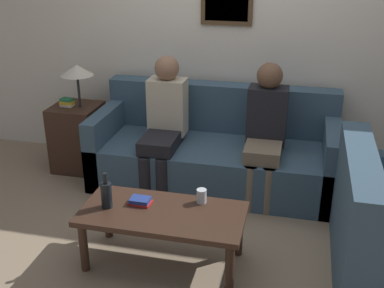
{
  "coord_description": "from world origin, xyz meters",
  "views": [
    {
      "loc": [
        0.73,
        -3.5,
        2.15
      ],
      "look_at": [
        -0.06,
        -0.14,
        0.66
      ],
      "focal_mm": 45.0,
      "sensor_mm": 36.0,
      "label": 1
    }
  ],
  "objects_px": {
    "couch_main": "(215,152)",
    "wine_bottle": "(106,194)",
    "drinking_glass": "(202,196)",
    "person_left": "(164,119)",
    "person_right": "(266,128)",
    "coffee_table": "(163,219)"
  },
  "relations": [
    {
      "from": "coffee_table",
      "to": "wine_bottle",
      "type": "height_order",
      "value": "wine_bottle"
    },
    {
      "from": "couch_main",
      "to": "person_left",
      "type": "bearing_deg",
      "value": -162.26
    },
    {
      "from": "coffee_table",
      "to": "drinking_glass",
      "type": "distance_m",
      "value": 0.32
    },
    {
      "from": "person_left",
      "to": "person_right",
      "type": "distance_m",
      "value": 0.91
    },
    {
      "from": "wine_bottle",
      "to": "coffee_table",
      "type": "bearing_deg",
      "value": 4.18
    },
    {
      "from": "couch_main",
      "to": "person_left",
      "type": "xyz_separation_m",
      "value": [
        -0.45,
        -0.14,
        0.34
      ]
    },
    {
      "from": "wine_bottle",
      "to": "person_left",
      "type": "xyz_separation_m",
      "value": [
        0.07,
        1.21,
        0.12
      ]
    },
    {
      "from": "couch_main",
      "to": "wine_bottle",
      "type": "xyz_separation_m",
      "value": [
        -0.51,
        -1.35,
        0.22
      ]
    },
    {
      "from": "drinking_glass",
      "to": "person_left",
      "type": "distance_m",
      "value": 1.16
    },
    {
      "from": "coffee_table",
      "to": "drinking_glass",
      "type": "bearing_deg",
      "value": 37.83
    },
    {
      "from": "drinking_glass",
      "to": "couch_main",
      "type": "bearing_deg",
      "value": 95.72
    },
    {
      "from": "couch_main",
      "to": "person_right",
      "type": "xyz_separation_m",
      "value": [
        0.46,
        -0.15,
        0.34
      ]
    },
    {
      "from": "drinking_glass",
      "to": "person_left",
      "type": "relative_size",
      "value": 0.09
    },
    {
      "from": "drinking_glass",
      "to": "person_left",
      "type": "xyz_separation_m",
      "value": [
        -0.56,
        1.0,
        0.17
      ]
    },
    {
      "from": "person_left",
      "to": "couch_main",
      "type": "bearing_deg",
      "value": 17.74
    },
    {
      "from": "couch_main",
      "to": "coffee_table",
      "type": "xyz_separation_m",
      "value": [
        -0.12,
        -1.32,
        0.06
      ]
    },
    {
      "from": "drinking_glass",
      "to": "person_left",
      "type": "bearing_deg",
      "value": 119.44
    },
    {
      "from": "person_left",
      "to": "person_right",
      "type": "relative_size",
      "value": 1.01
    },
    {
      "from": "drinking_glass",
      "to": "person_right",
      "type": "xyz_separation_m",
      "value": [
        0.35,
        0.99,
        0.18
      ]
    },
    {
      "from": "coffee_table",
      "to": "wine_bottle",
      "type": "distance_m",
      "value": 0.42
    },
    {
      "from": "coffee_table",
      "to": "couch_main",
      "type": "bearing_deg",
      "value": 84.75
    },
    {
      "from": "person_right",
      "to": "drinking_glass",
      "type": "bearing_deg",
      "value": -109.41
    }
  ]
}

